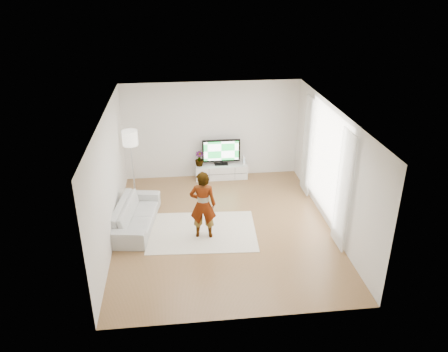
{
  "coord_description": "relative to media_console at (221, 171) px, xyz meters",
  "views": [
    {
      "loc": [
        -0.98,
        -8.77,
        5.46
      ],
      "look_at": [
        0.06,
        0.4,
        1.17
      ],
      "focal_mm": 35.0,
      "sensor_mm": 36.0,
      "label": 1
    }
  ],
  "objects": [
    {
      "name": "floor",
      "position": [
        -0.25,
        -2.76,
        -0.21
      ],
      "size": [
        6.0,
        6.0,
        0.0
      ],
      "primitive_type": "plane",
      "color": "#916541",
      "rests_on": "ground"
    },
    {
      "name": "wall_right",
      "position": [
        2.25,
        -2.76,
        1.19
      ],
      "size": [
        0.02,
        6.0,
        2.8
      ],
      "primitive_type": "cube",
      "color": "silver",
      "rests_on": "floor"
    },
    {
      "name": "media_console",
      "position": [
        0.0,
        0.0,
        0.0
      ],
      "size": [
        1.5,
        0.43,
        0.42
      ],
      "color": "white",
      "rests_on": "floor"
    },
    {
      "name": "potted_plant",
      "position": [
        -0.64,
        0.0,
        0.43
      ],
      "size": [
        0.27,
        0.27,
        0.43
      ],
      "primitive_type": "imported",
      "rotation": [
        0.0,
        0.0,
        0.13
      ],
      "color": "#3F7238",
      "rests_on": "media_console"
    },
    {
      "name": "sofa",
      "position": [
        -2.29,
        -2.45,
        0.1
      ],
      "size": [
        1.11,
        2.2,
        0.61
      ],
      "primitive_type": "imported",
      "rotation": [
        0.0,
        0.0,
        1.43
      ],
      "color": "#B6B5B1",
      "rests_on": "floor"
    },
    {
      "name": "rug",
      "position": [
        -0.76,
        -2.88,
        -0.2
      ],
      "size": [
        2.58,
        1.94,
        0.01
      ],
      "primitive_type": "cube",
      "rotation": [
        0.0,
        0.0,
        -0.06
      ],
      "color": "beige",
      "rests_on": "floor"
    },
    {
      "name": "floor_lamp",
      "position": [
        -2.45,
        -0.73,
        1.32
      ],
      "size": [
        0.4,
        0.4,
        1.8
      ],
      "color": "silver",
      "rests_on": "floor"
    },
    {
      "name": "player",
      "position": [
        -0.74,
        -3.06,
        0.6
      ],
      "size": [
        0.63,
        0.46,
        1.6
      ],
      "primitive_type": "imported",
      "rotation": [
        0.0,
        0.0,
        3.01
      ],
      "color": "#334772",
      "rests_on": "rug"
    },
    {
      "name": "wall_left",
      "position": [
        -2.75,
        -2.76,
        1.19
      ],
      "size": [
        0.02,
        6.0,
        2.8
      ],
      "primitive_type": "cube",
      "color": "silver",
      "rests_on": "floor"
    },
    {
      "name": "window",
      "position": [
        2.23,
        -2.46,
        1.24
      ],
      "size": [
        0.01,
        2.6,
        2.5
      ],
      "primitive_type": "cube",
      "color": "white",
      "rests_on": "wall_right"
    },
    {
      "name": "ceiling",
      "position": [
        -0.25,
        -2.76,
        2.59
      ],
      "size": [
        6.0,
        6.0,
        0.0
      ],
      "primitive_type": "plane",
      "color": "white",
      "rests_on": "wall_back"
    },
    {
      "name": "wall_back",
      "position": [
        -0.25,
        0.24,
        1.19
      ],
      "size": [
        5.0,
        0.02,
        2.8
      ],
      "primitive_type": "cube",
      "color": "silver",
      "rests_on": "floor"
    },
    {
      "name": "wall_front",
      "position": [
        -0.25,
        -5.76,
        1.19
      ],
      "size": [
        5.0,
        0.02,
        2.8
      ],
      "primitive_type": "cube",
      "color": "silver",
      "rests_on": "floor"
    },
    {
      "name": "game_console",
      "position": [
        0.65,
        -0.0,
        0.33
      ],
      "size": [
        0.06,
        0.18,
        0.24
      ],
      "rotation": [
        0.0,
        0.0,
        0.04
      ],
      "color": "white",
      "rests_on": "media_console"
    },
    {
      "name": "television",
      "position": [
        0.0,
        0.03,
        0.62
      ],
      "size": [
        1.09,
        0.21,
        0.76
      ],
      "color": "black",
      "rests_on": "media_console"
    },
    {
      "name": "curtain_far",
      "position": [
        2.15,
        -1.16,
        1.14
      ],
      "size": [
        0.04,
        0.7,
        2.6
      ],
      "primitive_type": "cube",
      "color": "white",
      "rests_on": "floor"
    },
    {
      "name": "curtain_near",
      "position": [
        2.15,
        -3.76,
        1.14
      ],
      "size": [
        0.04,
        0.7,
        2.6
      ],
      "primitive_type": "cube",
      "color": "white",
      "rests_on": "floor"
    }
  ]
}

